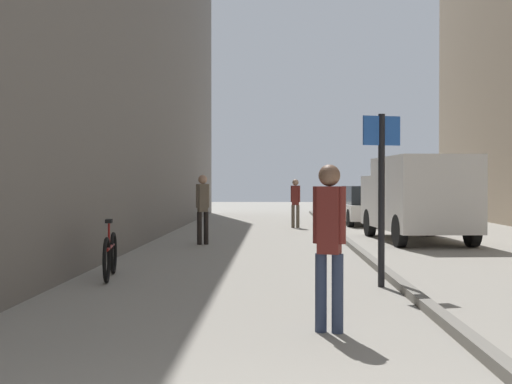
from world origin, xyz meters
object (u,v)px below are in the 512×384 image
delivery_van (417,196)px  bicycle_leaning (110,255)px  pedestrian_far_crossing (295,200)px  parked_car (366,206)px  pedestrian_main_foreground (203,204)px  pedestrian_mid_block (329,236)px  street_sign_post (381,184)px

delivery_van → bicycle_leaning: size_ratio=2.85×
pedestrian_far_crossing → parked_car: bearing=-131.8°
pedestrian_main_foreground → pedestrian_far_crossing: (2.55, 6.38, -0.04)m
delivery_van → bicycle_leaning: delivery_van is taller
bicycle_leaning → pedestrian_mid_block: bearing=-58.0°
pedestrian_mid_block → parked_car: size_ratio=0.41×
pedestrian_mid_block → pedestrian_far_crossing: (0.15, 16.28, -0.04)m
pedestrian_main_foreground → pedestrian_mid_block: bearing=-99.3°
delivery_van → bicycle_leaning: 9.67m
pedestrian_mid_block → pedestrian_far_crossing: pedestrian_mid_block is taller
pedestrian_mid_block → bicycle_leaning: bearing=146.0°
pedestrian_main_foreground → street_sign_post: street_sign_post is taller
street_sign_post → parked_car: bearing=-113.7°
pedestrian_main_foreground → bicycle_leaning: bearing=-121.1°
parked_car → street_sign_post: 15.24m
delivery_van → pedestrian_far_crossing: bearing=116.0°
pedestrian_mid_block → delivery_van: size_ratio=0.35×
pedestrian_main_foreground → delivery_van: size_ratio=0.35×
pedestrian_main_foreground → parked_car: (5.27, 8.29, -0.31)m
pedestrian_mid_block → parked_car: bearing=96.9°
bicycle_leaning → pedestrian_main_foreground: bearing=73.7°
pedestrian_far_crossing → pedestrian_mid_block: bearing=102.6°
delivery_van → pedestrian_mid_block: bearing=-110.7°
bicycle_leaning → street_sign_post: bearing=-18.4°
pedestrian_far_crossing → street_sign_post: size_ratio=0.65×
pedestrian_mid_block → pedestrian_far_crossing: 16.28m
parked_car → street_sign_post: (-1.84, -15.10, 0.83)m
pedestrian_far_crossing → parked_car: 3.34m
parked_car → pedestrian_far_crossing: bearing=-147.3°
delivery_van → street_sign_post: 8.20m
parked_car → delivery_van: bearing=-89.5°
pedestrian_main_foreground → street_sign_post: size_ratio=0.68×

